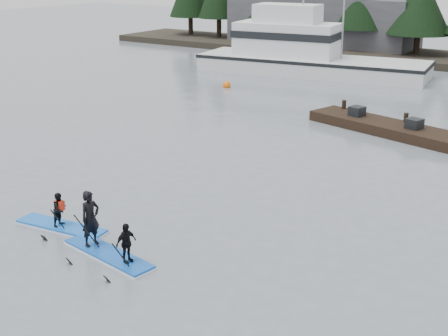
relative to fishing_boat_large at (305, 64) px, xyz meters
The scene contains 7 objects.
ground 32.59m from the fishing_boat_large, 73.41° to the right, with size 160.00×160.00×0.00m, color slate.
waterfront_building 13.73m from the fishing_boat_large, 110.18° to the left, with size 18.00×6.00×5.00m, color #4C4C51.
fishing_boat_large is the anchor object (origin of this frame).
buoy_a 8.24m from the fishing_boat_large, 104.20° to the right, with size 0.56×0.56×0.56m, color orange.
buoy_b 13.45m from the fishing_boat_large, 54.30° to the right, with size 0.62×0.62×0.62m, color orange.
paddleboard_solo 31.43m from the fishing_boat_large, 78.13° to the right, with size 3.35×1.21×1.76m.
paddleboard_duo 32.64m from the fishing_boat_large, 73.88° to the right, with size 3.52×1.48×2.36m.
Camera 1 is at (12.27, -12.37, 8.60)m, focal length 50.00 mm.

